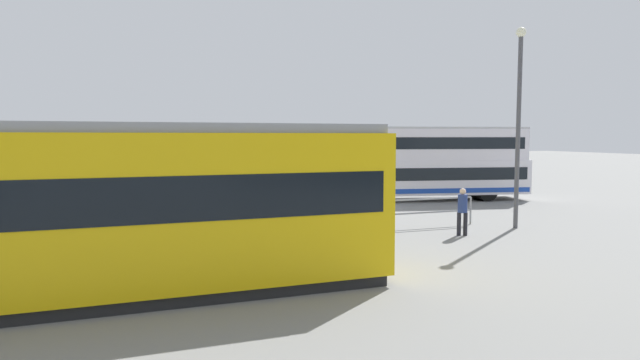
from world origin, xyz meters
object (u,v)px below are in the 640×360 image
object	(u,v)px
tram_yellow	(17,213)
pedestrian_near_railing	(321,199)
double_decker_bus	(428,163)
pedestrian_crossing	(462,209)
info_sign	(259,192)
street_lamp	(519,113)

from	to	relation	value
tram_yellow	pedestrian_near_railing	size ratio (longest dim) A/B	8.90
double_decker_bus	pedestrian_near_railing	world-z (taller)	double_decker_bus
pedestrian_crossing	info_sign	distance (m)	6.88
double_decker_bus	tram_yellow	bearing A→B (deg)	39.50
pedestrian_near_railing	info_sign	world-z (taller)	info_sign
tram_yellow	street_lamp	bearing A→B (deg)	-162.64
double_decker_bus	info_sign	bearing A→B (deg)	36.95
pedestrian_near_railing	pedestrian_crossing	xyz separation A→B (m)	(-3.89, 3.55, -0.07)
double_decker_bus	pedestrian_crossing	bearing A→B (deg)	67.57
tram_yellow	pedestrian_crossing	world-z (taller)	tram_yellow
double_decker_bus	info_sign	world-z (taller)	double_decker_bus
tram_yellow	info_sign	distance (m)	8.09
pedestrian_near_railing	street_lamp	world-z (taller)	street_lamp
double_decker_bus	info_sign	xyz separation A→B (m)	(10.61, 7.98, -0.42)
street_lamp	double_decker_bus	bearing A→B (deg)	-97.96
double_decker_bus	street_lamp	bearing A→B (deg)	82.04
double_decker_bus	tram_yellow	size ratio (longest dim) A/B	0.69
tram_yellow	info_sign	xyz separation A→B (m)	(-5.85, -5.59, -0.34)
pedestrian_crossing	info_sign	xyz separation A→B (m)	(6.68, -1.54, 0.62)
double_decker_bus	street_lamp	xyz separation A→B (m)	(1.23, 8.81, 2.25)
tram_yellow	pedestrian_crossing	xyz separation A→B (m)	(-12.53, -4.04, -0.96)
tram_yellow	pedestrian_crossing	size ratio (longest dim) A/B	9.48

